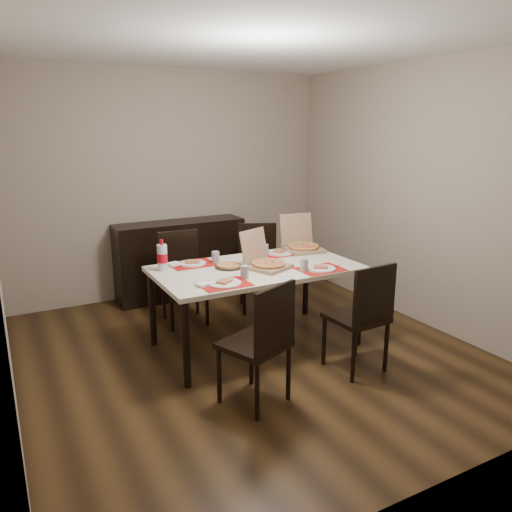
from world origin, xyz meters
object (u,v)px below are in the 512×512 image
chair_near_right (363,313)px  soda_bottle (162,257)px  chair_far_right (259,262)px  pizza_box_center (266,262)px  dining_table (256,274)px  chair_near_left (262,339)px  dip_bowl (250,259)px  chair_far_left (182,273)px  sideboard (181,259)px

chair_near_right → soda_bottle: bearing=137.8°
chair_far_right → pizza_box_center: bearing=-115.0°
chair_far_right → soda_bottle: (-1.27, -0.59, 0.35)m
dining_table → chair_near_right: (0.51, -0.87, -0.17)m
chair_near_left → dip_bowl: bearing=66.5°
chair_far_right → pizza_box_center: size_ratio=2.00×
dining_table → chair_near_right: chair_near_right is taller
chair_far_left → chair_far_right: same height
dining_table → chair_far_left: 0.98m
chair_far_right → sideboard: bearing=129.8°
chair_far_left → soda_bottle: soda_bottle is taller
sideboard → chair_near_left: 2.59m
soda_bottle → dip_bowl: bearing=-6.2°
dip_bowl → soda_bottle: bearing=173.8°
chair_near_right → chair_far_right: 1.75m
chair_far_left → dip_bowl: (0.43, -0.68, 0.25)m
dining_table → soda_bottle: soda_bottle is taller
sideboard → chair_far_right: chair_far_right is taller
pizza_box_center → chair_far_right: bearing=65.0°
dining_table → pizza_box_center: (0.06, -0.07, 0.12)m
dining_table → chair_far_right: (0.50, 0.88, -0.17)m
soda_bottle → sideboard: bearing=64.7°
sideboard → chair_near_right: bearing=-75.6°
sideboard → chair_near_right: 2.59m
chair_near_left → chair_far_left: (0.07, 1.82, 0.00)m
chair_near_left → chair_far_right: 2.04m
dip_bowl → soda_bottle: (-0.81, 0.09, 0.10)m
sideboard → chair_far_left: size_ratio=1.61×
chair_near_right → soda_bottle: (-1.28, 1.16, 0.35)m
pizza_box_center → soda_bottle: bearing=156.1°
sideboard → chair_near_left: bearing=-97.1°
pizza_box_center → soda_bottle: 0.90m
chair_far_left → chair_far_right: (0.88, -0.01, 0.00)m
dining_table → sideboard: bearing=94.7°
chair_near_left → dip_bowl: chair_near_left is taller
sideboard → soda_bottle: bearing=-115.3°
sideboard → dip_bowl: (0.18, -1.43, 0.32)m
chair_far_left → chair_far_right: bearing=-0.7°
sideboard → dining_table: bearing=-85.3°
sideboard → chair_far_right: size_ratio=1.61×
sideboard → chair_near_left: (-0.32, -2.57, 0.06)m
chair_far_left → dining_table: bearing=-66.6°
dining_table → dip_bowl: dip_bowl is taller
chair_near_left → chair_near_right: bearing=3.6°
chair_near_left → chair_far_right: bearing=62.2°
sideboard → soda_bottle: 1.54m
chair_far_left → dip_bowl: bearing=-58.1°
chair_near_left → dip_bowl: size_ratio=7.18×
sideboard → dip_bowl: sideboard is taller
sideboard → chair_far_right: (0.63, -0.76, 0.06)m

